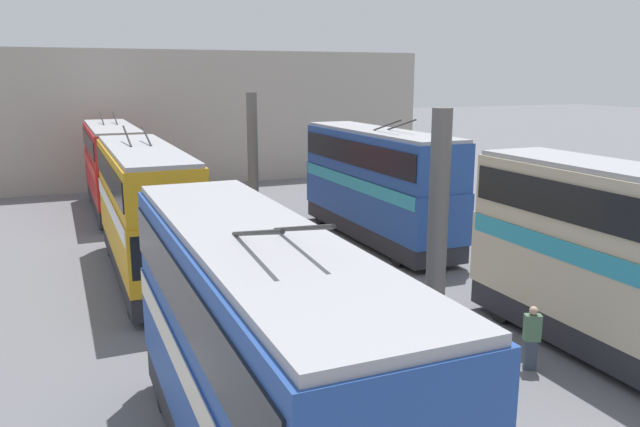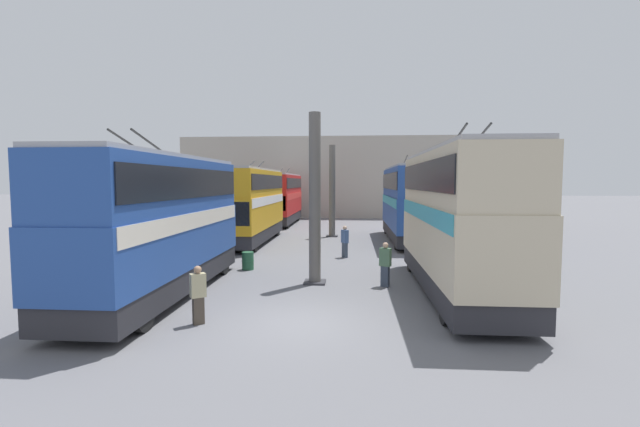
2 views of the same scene
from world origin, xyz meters
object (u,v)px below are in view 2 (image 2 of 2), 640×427
object	(u,v)px
bus_right_far	(282,196)
person_by_right_row	(198,293)
bus_right_mid	(251,201)
oil_drum	(248,261)
bus_left_far	(407,199)
person_aisle_midway	(345,241)
bus_right_near	(160,217)
bus_left_near	(457,213)
person_by_left_row	(385,263)

from	to	relation	value
bus_right_far	person_by_right_row	bearing A→B (deg)	-175.36
bus_right_mid	oil_drum	bearing A→B (deg)	-167.75
bus_right_far	oil_drum	distance (m)	21.48
bus_right_mid	bus_left_far	bearing A→B (deg)	-81.70
person_by_right_row	person_aisle_midway	bearing A→B (deg)	124.18
bus_right_near	bus_right_far	xyz separation A→B (m)	(26.01, -0.00, -0.07)
bus_left_near	bus_right_mid	xyz separation A→B (m)	(12.30, 10.40, -0.13)
bus_right_near	person_aisle_midway	xyz separation A→B (m)	(8.26, -6.29, -1.91)
bus_right_near	oil_drum	distance (m)	5.65
bus_right_mid	oil_drum	xyz separation A→B (m)	(-8.74, -1.90, -2.39)
bus_left_near	bus_right_near	size ratio (longest dim) A/B	1.00
bus_right_mid	bus_right_far	world-z (taller)	bus_right_mid
person_aisle_midway	bus_right_far	bearing A→B (deg)	-101.57
bus_right_near	oil_drum	world-z (taller)	bus_right_near
bus_left_far	bus_right_mid	distance (m)	10.51
oil_drum	bus_left_far	bearing A→B (deg)	-39.66
bus_left_far	person_by_left_row	distance (m)	13.37
person_aisle_midway	person_by_left_row	bearing A→B (deg)	73.81
bus_left_near	person_aisle_midway	size ratio (longest dim) A/B	5.98
person_by_right_row	oil_drum	size ratio (longest dim) A/B	2.04
bus_left_far	oil_drum	world-z (taller)	bus_left_far
bus_right_far	person_by_left_row	distance (m)	25.35
bus_left_near	bus_left_far	world-z (taller)	bus_left_near
person_by_left_row	oil_drum	world-z (taller)	person_by_left_row
bus_left_near	bus_right_near	world-z (taller)	bus_left_near
bus_left_near	bus_right_mid	world-z (taller)	bus_left_near
bus_left_far	person_by_right_row	size ratio (longest dim) A/B	6.53
bus_left_far	oil_drum	bearing A→B (deg)	140.34
bus_right_far	person_by_left_row	size ratio (longest dim) A/B	5.98
person_aisle_midway	oil_drum	size ratio (longest dim) A/B	2.08
bus_right_near	person_by_right_row	size ratio (longest dim) A/B	6.12
person_by_left_row	person_by_right_row	world-z (taller)	person_by_left_row
oil_drum	bus_right_near	bearing A→B (deg)	158.22
bus_left_near	bus_left_far	size ratio (longest dim) A/B	0.93
person_aisle_midway	bus_right_near	bearing A→B (deg)	21.59
person_aisle_midway	bus_right_mid	bearing A→B (deg)	-70.85
person_by_left_row	bus_right_far	bearing A→B (deg)	-134.89
bus_left_near	person_by_left_row	world-z (taller)	bus_left_near
person_by_left_row	person_aisle_midway	distance (m)	6.46
person_by_right_row	bus_right_near	bearing A→B (deg)	-176.22
bus_right_near	bus_right_mid	xyz separation A→B (m)	(13.49, -0.00, -0.01)
bus_left_near	bus_right_far	size ratio (longest dim) A/B	0.99
bus_left_near	person_by_left_row	xyz separation A→B (m)	(0.82, 2.45, -2.02)
bus_left_near	person_by_left_row	size ratio (longest dim) A/B	5.93
bus_right_mid	bus_right_far	xyz separation A→B (m)	(12.52, 0.00, -0.06)
bus_right_mid	bus_right_far	distance (m)	12.52
bus_right_mid	person_by_left_row	bearing A→B (deg)	-145.27
bus_right_mid	person_by_right_row	distance (m)	16.56
person_by_left_row	oil_drum	size ratio (longest dim) A/B	2.10
person_by_right_row	person_aisle_midway	xyz separation A→B (m)	(11.05, -3.96, 0.02)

